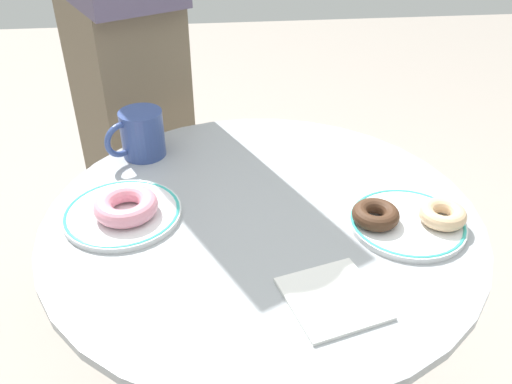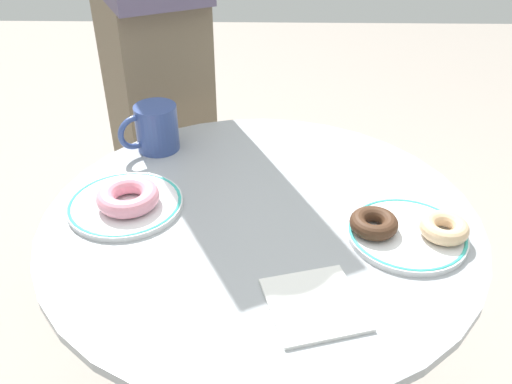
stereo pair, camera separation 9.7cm
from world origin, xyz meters
TOP-DOWN VIEW (x-y plane):
  - cafe_table at (0.00, 0.00)m, footprint 0.78×0.78m
  - plate_left at (-0.25, 0.02)m, footprint 0.21×0.21m
  - plate_right at (0.25, -0.05)m, footprint 0.20×0.20m
  - donut_pink_frosted at (-0.24, 0.02)m, footprint 0.15×0.15m
  - donut_glazed at (0.30, -0.06)m, footprint 0.09×0.09m
  - donut_chocolate at (0.19, -0.05)m, footprint 0.11×0.11m
  - paper_napkin at (0.08, -0.22)m, footprint 0.16×0.17m
  - coffee_mug at (-0.23, 0.24)m, footprint 0.12×0.10m
  - person_figure at (-0.29, 0.58)m, footprint 0.37×0.45m

SIDE VIEW (x-z plane):
  - cafe_table at x=0.00m, z-range 0.17..0.87m
  - paper_napkin at x=0.08m, z-range 0.70..0.71m
  - plate_right at x=0.25m, z-range 0.70..0.71m
  - plate_left at x=-0.25m, z-range 0.70..0.71m
  - donut_glazed at x=0.30m, z-range 0.71..0.74m
  - donut_chocolate at x=0.19m, z-range 0.71..0.74m
  - donut_pink_frosted at x=-0.24m, z-range 0.71..0.75m
  - coffee_mug at x=-0.23m, z-range 0.70..0.80m
  - person_figure at x=-0.29m, z-range -0.01..1.71m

